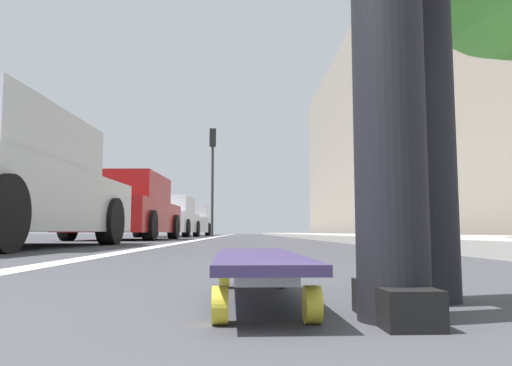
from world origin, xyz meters
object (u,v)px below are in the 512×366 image
skateboard (258,263)px  traffic_light (213,162)px  parked_car_far (169,218)px  parked_car_end (191,222)px  parked_car_mid (127,209)px

skateboard → traffic_light: 21.00m
parked_car_far → parked_car_end: bearing=-0.7°
skateboard → traffic_light: bearing=4.0°
skateboard → parked_car_mid: bearing=15.0°
skateboard → parked_car_mid: parked_car_mid is taller
parked_car_end → parked_car_far: bearing=179.3°
parked_car_far → parked_car_end: 6.83m
parked_car_mid → traffic_light: 10.93m
parked_car_mid → parked_car_end: 13.77m
parked_car_mid → skateboard: bearing=-165.0°
parked_car_mid → parked_car_far: parked_car_far is taller
parked_car_mid → traffic_light: traffic_light is taller
parked_car_mid → parked_car_far: (6.94, 0.07, 0.00)m
skateboard → parked_car_end: (23.93, 2.71, 0.61)m
parked_car_mid → traffic_light: size_ratio=0.91×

